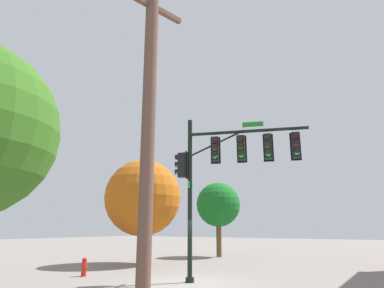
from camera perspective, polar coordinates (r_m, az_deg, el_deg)
ground_plane at (r=14.81m, az=-0.38°, el=-22.60°), size 120.00×120.00×0.00m
signal_pole_assembly at (r=14.61m, az=6.36°, el=-2.81°), size 5.56×2.30×7.00m
utility_pole at (r=7.46m, az=-7.54°, el=1.28°), size 0.55×1.78×8.07m
fire_hydrant at (r=17.26m, az=-17.96°, el=-19.38°), size 0.33×0.24×0.83m
tree_near at (r=27.19m, az=4.51°, el=-10.31°), size 3.49×3.49×5.75m
tree_far at (r=21.84m, az=-8.40°, el=-9.05°), size 4.82×4.82×6.48m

